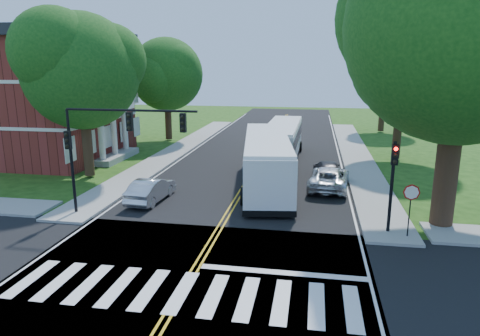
% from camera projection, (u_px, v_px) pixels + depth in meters
% --- Properties ---
extents(ground, '(140.00, 140.00, 0.00)m').
position_uv_depth(ground, '(186.00, 285.00, 15.88)').
color(ground, '#1D4310').
rests_on(ground, ground).
extents(road, '(14.00, 96.00, 0.01)m').
position_uv_depth(road, '(254.00, 171.00, 33.12)').
color(road, black).
rests_on(road, ground).
extents(cross_road, '(60.00, 12.00, 0.01)m').
position_uv_depth(cross_road, '(186.00, 285.00, 15.88)').
color(cross_road, black).
rests_on(cross_road, ground).
extents(center_line, '(0.36, 70.00, 0.01)m').
position_uv_depth(center_line, '(260.00, 159.00, 36.95)').
color(center_line, gold).
rests_on(center_line, road).
extents(edge_line_w, '(0.12, 70.00, 0.01)m').
position_uv_depth(edge_line_w, '(185.00, 157.00, 38.08)').
color(edge_line_w, silver).
rests_on(edge_line_w, road).
extents(edge_line_e, '(0.12, 70.00, 0.01)m').
position_uv_depth(edge_line_e, '(341.00, 162.00, 35.81)').
color(edge_line_e, silver).
rests_on(edge_line_e, road).
extents(crosswalk, '(12.60, 3.00, 0.01)m').
position_uv_depth(crosswalk, '(182.00, 292.00, 15.40)').
color(crosswalk, silver).
rests_on(crosswalk, road).
extents(stop_bar, '(6.60, 0.40, 0.01)m').
position_uv_depth(stop_bar, '(283.00, 273.00, 16.83)').
color(stop_bar, silver).
rests_on(stop_bar, road).
extents(sidewalk_nw, '(2.60, 40.00, 0.15)m').
position_uv_depth(sidewalk_nw, '(179.00, 149.00, 41.19)').
color(sidewalk_nw, gray).
rests_on(sidewalk_nw, ground).
extents(sidewalk_ne, '(2.60, 40.00, 0.15)m').
position_uv_depth(sidewalk_ne, '(356.00, 155.00, 38.42)').
color(sidewalk_ne, gray).
rests_on(sidewalk_ne, ground).
extents(tree_ne_big, '(10.80, 10.80, 14.91)m').
position_uv_depth(tree_ne_big, '(463.00, 28.00, 19.45)').
color(tree_ne_big, '#321C14').
rests_on(tree_ne_big, ground).
extents(tree_west_near, '(8.00, 8.00, 11.40)m').
position_uv_depth(tree_west_near, '(81.00, 72.00, 29.44)').
color(tree_west_near, '#321C14').
rests_on(tree_west_near, ground).
extents(tree_west_far, '(7.60, 7.60, 10.67)m').
position_uv_depth(tree_west_far, '(166.00, 74.00, 44.80)').
color(tree_west_far, '#321C14').
rests_on(tree_west_far, ground).
extents(tree_east_mid, '(8.40, 8.40, 11.93)m').
position_uv_depth(tree_east_mid, '(403.00, 66.00, 35.10)').
color(tree_east_mid, '#321C14').
rests_on(tree_east_mid, ground).
extents(tree_east_far, '(7.20, 7.20, 10.34)m').
position_uv_depth(tree_east_far, '(385.00, 75.00, 50.49)').
color(tree_east_far, '#321C14').
rests_on(tree_east_far, ground).
extents(brick_building, '(20.00, 13.00, 10.80)m').
position_uv_depth(brick_building, '(9.00, 95.00, 37.42)').
color(brick_building, maroon).
rests_on(brick_building, ground).
extents(signal_nw, '(7.15, 0.46, 5.66)m').
position_uv_depth(signal_nw, '(110.00, 137.00, 21.99)').
color(signal_nw, black).
rests_on(signal_nw, ground).
extents(signal_ne, '(0.30, 0.46, 4.40)m').
position_uv_depth(signal_ne, '(393.00, 175.00, 19.99)').
color(signal_ne, black).
rests_on(signal_ne, ground).
extents(stop_sign, '(0.76, 0.08, 2.53)m').
position_uv_depth(stop_sign, '(411.00, 198.00, 19.63)').
color(stop_sign, black).
rests_on(stop_sign, ground).
extents(bus_lead, '(4.62, 13.39, 3.40)m').
position_uv_depth(bus_lead, '(267.00, 160.00, 28.40)').
color(bus_lead, white).
rests_on(bus_lead, road).
extents(bus_follow, '(3.11, 12.14, 3.13)m').
position_uv_depth(bus_follow, '(282.00, 141.00, 36.45)').
color(bus_follow, white).
rests_on(bus_follow, road).
extents(hatchback, '(1.78, 4.38, 1.41)m').
position_uv_depth(hatchback, '(151.00, 190.00, 25.54)').
color(hatchback, silver).
rests_on(hatchback, road).
extents(suv, '(2.93, 5.48, 1.46)m').
position_uv_depth(suv, '(329.00, 178.00, 28.13)').
color(suv, silver).
rests_on(suv, road).
extents(dark_sedan, '(2.15, 4.56, 1.29)m').
position_uv_depth(dark_sedan, '(328.00, 170.00, 30.65)').
color(dark_sedan, black).
rests_on(dark_sedan, road).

